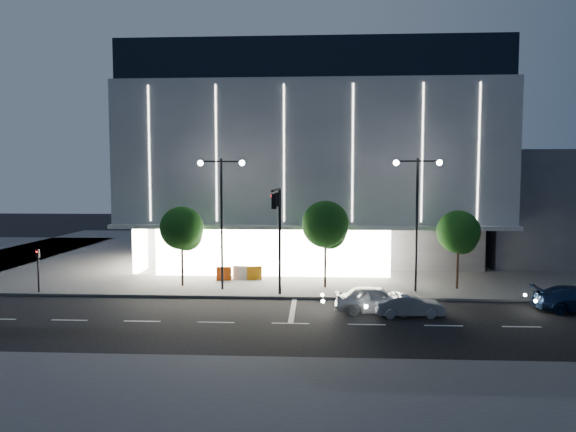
% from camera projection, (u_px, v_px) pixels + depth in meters
% --- Properties ---
extents(ground, '(160.00, 160.00, 0.00)m').
position_uv_depth(ground, '(256.00, 315.00, 28.76)').
color(ground, black).
rests_on(ground, ground).
extents(sidewalk_museum, '(70.00, 40.00, 0.15)m').
position_uv_depth(sidewalk_museum, '(331.00, 253.00, 52.39)').
color(sidewalk_museum, '#474747').
rests_on(sidewalk_museum, ground).
extents(sidewalk_near, '(70.00, 10.00, 0.15)m').
position_uv_depth(sidewalk_near, '(368.00, 414.00, 16.54)').
color(sidewalk_near, '#474747').
rests_on(sidewalk_near, ground).
extents(museum, '(30.00, 25.80, 18.00)m').
position_uv_depth(museum, '(312.00, 162.00, 50.13)').
color(museum, '#4C4C51').
rests_on(museum, ground).
extents(annex_building, '(16.00, 20.00, 10.00)m').
position_uv_depth(annex_building, '(543.00, 205.00, 50.95)').
color(annex_building, '#4C4C51').
rests_on(annex_building, ground).
extents(traffic_mast, '(0.33, 5.89, 7.07)m').
position_uv_depth(traffic_mast, '(278.00, 221.00, 31.66)').
color(traffic_mast, black).
rests_on(traffic_mast, ground).
extents(street_lamp_west, '(3.16, 0.36, 9.00)m').
position_uv_depth(street_lamp_west, '(222.00, 204.00, 34.45)').
color(street_lamp_west, black).
rests_on(street_lamp_west, ground).
extents(street_lamp_east, '(3.16, 0.36, 9.00)m').
position_uv_depth(street_lamp_east, '(417.00, 204.00, 33.78)').
color(street_lamp_east, black).
rests_on(street_lamp_east, ground).
extents(ped_signal_far, '(0.22, 0.24, 3.00)m').
position_uv_depth(ped_signal_far, '(38.00, 266.00, 33.87)').
color(ped_signal_far, black).
rests_on(ped_signal_far, ground).
extents(tree_left, '(3.02, 3.02, 5.72)m').
position_uv_depth(tree_left, '(182.00, 231.00, 35.76)').
color(tree_left, black).
rests_on(tree_left, ground).
extents(tree_mid, '(3.25, 3.25, 6.15)m').
position_uv_depth(tree_mid, '(326.00, 227.00, 35.22)').
color(tree_mid, black).
rests_on(tree_mid, ground).
extents(tree_right, '(2.91, 2.91, 5.51)m').
position_uv_depth(tree_right, '(459.00, 234.00, 34.79)').
color(tree_right, black).
rests_on(tree_right, ground).
extents(car_lead, '(4.66, 2.04, 1.56)m').
position_uv_depth(car_lead, '(375.00, 300.00, 29.16)').
color(car_lead, '#A6A9AE').
rests_on(car_lead, ground).
extents(car_second, '(3.91, 1.64, 1.26)m').
position_uv_depth(car_second, '(409.00, 305.00, 28.53)').
color(car_second, silver).
rests_on(car_second, ground).
extents(barrier_a, '(1.13, 0.47, 1.00)m').
position_uv_depth(barrier_a, '(224.00, 273.00, 37.88)').
color(barrier_a, '#F74D0D').
rests_on(barrier_a, sidewalk_museum).
extents(barrier_b, '(1.12, 0.38, 1.00)m').
position_uv_depth(barrier_b, '(240.00, 272.00, 38.29)').
color(barrier_b, silver).
rests_on(barrier_b, sidewalk_museum).
extents(barrier_c, '(1.13, 0.50, 1.00)m').
position_uv_depth(barrier_c, '(254.00, 273.00, 38.08)').
color(barrier_c, '#CA700B').
rests_on(barrier_c, sidewalk_museum).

